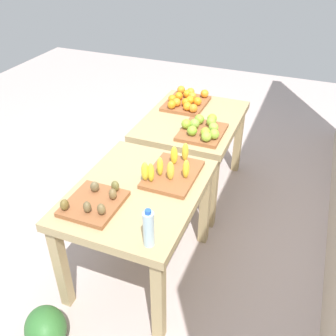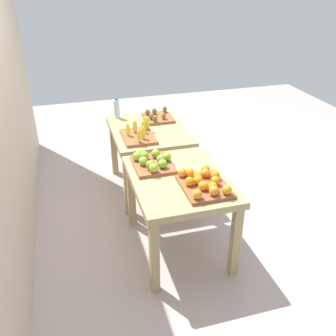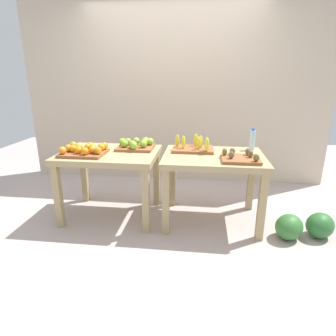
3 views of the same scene
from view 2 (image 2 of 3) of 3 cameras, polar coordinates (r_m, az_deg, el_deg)
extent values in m
plane|color=#B7A6A2|center=(4.01, -0.85, -6.87)|extent=(8.00, 8.00, 0.00)
cube|color=tan|center=(3.17, 1.72, -1.88)|extent=(1.04, 0.80, 0.06)
cube|color=tan|center=(3.15, 10.23, -10.97)|extent=(0.07, 0.07, 0.69)
cube|color=tan|center=(3.83, 4.42, -2.67)|extent=(0.07, 0.07, 0.69)
cube|color=tan|center=(2.96, -2.08, -13.45)|extent=(0.07, 0.07, 0.69)
cube|color=tan|center=(3.68, -5.60, -4.17)|extent=(0.07, 0.07, 0.69)
cube|color=tan|center=(4.14, -2.97, 5.65)|extent=(1.04, 0.80, 0.06)
cube|color=tan|center=(4.00, 3.44, -1.25)|extent=(0.07, 0.07, 0.69)
cube|color=tan|center=(4.78, -0.17, 4.00)|extent=(0.07, 0.07, 0.69)
cube|color=tan|center=(3.85, -6.18, -2.62)|extent=(0.07, 0.07, 0.69)
cube|color=tan|center=(4.66, -8.26, 3.01)|extent=(0.07, 0.07, 0.69)
cube|color=#935732|center=(3.01, 5.58, -2.85)|extent=(0.44, 0.36, 0.03)
sphere|color=orange|center=(2.99, 4.61, -1.83)|extent=(0.10, 0.10, 0.08)
sphere|color=orange|center=(2.99, 7.22, -1.94)|extent=(0.11, 0.11, 0.08)
sphere|color=orange|center=(2.91, 6.83, -2.85)|extent=(0.08, 0.08, 0.08)
sphere|color=orange|center=(3.09, 5.71, -0.78)|extent=(0.11, 0.11, 0.08)
sphere|color=orange|center=(3.09, 3.34, -0.68)|extent=(0.10, 0.10, 0.08)
sphere|color=orange|center=(2.97, 3.31, -2.04)|extent=(0.10, 0.10, 0.08)
sphere|color=orange|center=(2.92, 5.38, -2.70)|extent=(0.10, 0.10, 0.08)
sphere|color=orange|center=(3.09, 2.19, -0.69)|extent=(0.08, 0.08, 0.08)
sphere|color=orange|center=(2.89, 8.96, -3.31)|extent=(0.11, 0.11, 0.08)
sphere|color=orange|center=(2.86, 6.98, -3.47)|extent=(0.10, 0.10, 0.08)
sphere|color=orange|center=(2.81, 4.47, -4.00)|extent=(0.11, 0.11, 0.08)
sphere|color=orange|center=(3.15, 5.71, -0.18)|extent=(0.10, 0.10, 0.08)
sphere|color=orange|center=(3.04, 4.58, -1.26)|extent=(0.10, 0.10, 0.08)
sphere|color=orange|center=(3.07, 7.20, -1.11)|extent=(0.08, 0.08, 0.08)
cube|color=#935732|center=(3.32, -2.30, 0.50)|extent=(0.40, 0.34, 0.03)
sphere|color=#90BB30|center=(3.15, -2.24, 0.00)|extent=(0.10, 0.10, 0.08)
sphere|color=#95B02F|center=(3.37, -3.61, 1.91)|extent=(0.11, 0.11, 0.08)
sphere|color=#93BB40|center=(3.27, -3.80, 1.07)|extent=(0.11, 0.11, 0.08)
sphere|color=#8DB632|center=(3.34, -0.17, 1.73)|extent=(0.11, 0.11, 0.08)
sphere|color=#91BE3B|center=(3.42, -4.25, 2.30)|extent=(0.11, 0.11, 0.08)
sphere|color=#87B141|center=(3.30, -1.07, 1.37)|extent=(0.10, 0.10, 0.08)
sphere|color=#85BC37|center=(3.22, -0.83, 0.64)|extent=(0.11, 0.11, 0.08)
sphere|color=#88AE37|center=(3.21, -2.70, 0.47)|extent=(0.11, 0.11, 0.08)
sphere|color=#85BD33|center=(3.40, -1.90, 2.22)|extent=(0.11, 0.11, 0.08)
sphere|color=#8ABB3A|center=(3.36, -4.78, 1.77)|extent=(0.11, 0.11, 0.08)
cube|color=#935732|center=(3.89, -4.55, 4.78)|extent=(0.44, 0.32, 0.03)
ellipsoid|color=yellow|center=(4.02, -3.15, 6.93)|extent=(0.06, 0.06, 0.14)
ellipsoid|color=yellow|center=(3.70, -4.41, 4.89)|extent=(0.06, 0.06, 0.14)
ellipsoid|color=yellow|center=(4.01, -3.71, 6.85)|extent=(0.07, 0.07, 0.14)
ellipsoid|color=yellow|center=(3.93, -5.07, 6.34)|extent=(0.05, 0.06, 0.14)
ellipsoid|color=yellow|center=(3.77, -3.81, 5.41)|extent=(0.05, 0.06, 0.14)
ellipsoid|color=yellow|center=(3.93, -3.82, 6.37)|extent=(0.06, 0.05, 0.14)
ellipsoid|color=yellow|center=(3.87, -6.16, 5.89)|extent=(0.06, 0.05, 0.14)
cube|color=#935732|center=(4.39, -1.53, 7.64)|extent=(0.36, 0.32, 0.03)
ellipsoid|color=brown|center=(4.42, -3.13, 8.48)|extent=(0.07, 0.07, 0.07)
ellipsoid|color=brown|center=(4.22, -1.98, 7.51)|extent=(0.07, 0.07, 0.07)
ellipsoid|color=brown|center=(4.28, -2.57, 7.83)|extent=(0.07, 0.07, 0.07)
ellipsoid|color=brown|center=(4.45, -2.08, 8.65)|extent=(0.07, 0.07, 0.07)
ellipsoid|color=brown|center=(4.51, -0.50, 8.94)|extent=(0.06, 0.05, 0.07)
ellipsoid|color=brown|center=(4.30, -0.65, 7.92)|extent=(0.07, 0.07, 0.07)
cylinder|color=silver|center=(4.44, -7.80, 8.90)|extent=(0.06, 0.06, 0.22)
cylinder|color=blue|center=(4.40, -7.90, 10.38)|extent=(0.03, 0.03, 0.02)
ellipsoid|color=#2C682F|center=(5.37, -3.12, 4.27)|extent=(0.39, 0.38, 0.25)
ellipsoid|color=#347232|center=(5.11, -1.57, 2.98)|extent=(0.38, 0.38, 0.25)
camera|label=1|loc=(5.48, -18.72, 26.23)|focal=40.60mm
camera|label=3|loc=(5.24, 30.95, 15.93)|focal=30.43mm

